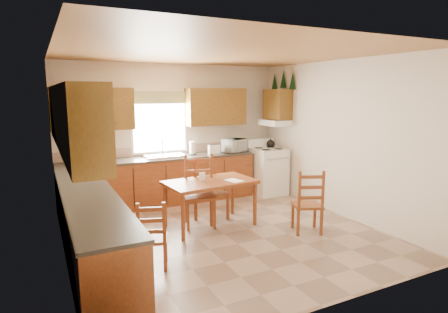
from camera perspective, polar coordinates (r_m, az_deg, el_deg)
name	(u,v)px	position (r m, az deg, el deg)	size (l,w,h in m)	color
floor	(224,234)	(5.88, 0.00, -11.68)	(4.50, 4.50, 0.00)	gray
ceiling	(224,53)	(5.50, 0.01, 15.50)	(4.50, 4.50, 0.00)	#996636
wall_left	(59,159)	(4.96, -23.90, -0.36)	(4.50, 4.50, 0.00)	beige
wall_right	(339,139)	(6.84, 17.13, 2.61)	(4.50, 4.50, 0.00)	beige
wall_back	(174,133)	(7.60, -7.65, 3.64)	(4.50, 4.50, 0.00)	beige
wall_front	(330,178)	(3.70, 15.88, -3.13)	(4.50, 4.50, 0.00)	beige
lower_cab_back	(162,182)	(7.35, -9.49, -3.81)	(3.75, 0.60, 0.88)	brown
lower_cab_left	(91,230)	(5.07, -19.65, -10.55)	(0.60, 3.60, 0.88)	brown
counter_back	(161,158)	(7.26, -9.59, -0.28)	(3.75, 0.63, 0.04)	#352F28
counter_left	(88,195)	(4.93, -19.96, -5.53)	(0.63, 3.60, 0.04)	#352F28
backsplash	(156,151)	(7.52, -10.26, 0.89)	(3.75, 0.01, 0.18)	gray
upper_cab_back_left	(93,109)	(7.04, -19.36, 6.82)	(1.41, 0.33, 0.75)	brown
upper_cab_back_right	(216,107)	(7.73, -1.22, 7.58)	(1.25, 0.33, 0.75)	brown
upper_cab_left	(71,118)	(4.77, -22.24, 5.49)	(0.33, 3.60, 0.75)	brown
upper_cab_stove	(278,104)	(7.96, 8.16, 7.88)	(0.33, 0.62, 0.62)	brown
range_hood	(275,123)	(7.96, 7.80, 5.14)	(0.44, 0.62, 0.12)	white
window_frame	(160,123)	(7.46, -9.79, 5.01)	(1.13, 0.02, 1.18)	white
window_pane	(160,123)	(7.45, -9.78, 5.01)	(1.05, 0.01, 1.10)	white
window_valance	(159,97)	(7.40, -9.84, 8.86)	(1.19, 0.01, 0.24)	#3E5928
sink_basin	(165,156)	(7.28, -9.03, 0.07)	(0.75, 0.45, 0.04)	silver
pine_decal_a	(293,81)	(7.78, 10.42, 11.31)	(0.22, 0.22, 0.36)	black
pine_decal_b	(283,79)	(8.04, 9.03, 11.58)	(0.22, 0.22, 0.36)	black
pine_decal_c	(275,81)	(8.30, 7.71, 11.27)	(0.22, 0.22, 0.36)	black
stove	(268,172)	(8.03, 6.72, -2.31)	(0.65, 0.67, 0.96)	white
coffeemaker	(77,154)	(6.92, -21.51, 0.40)	(0.22, 0.26, 0.37)	white
paper_towel	(192,148)	(7.45, -4.85, 1.27)	(0.11, 0.11, 0.27)	white
toaster	(214,149)	(7.55, -1.53, 1.08)	(0.22, 0.14, 0.18)	white
microwave	(235,145)	(7.80, 1.62, 1.69)	(0.45, 0.32, 0.27)	white
dining_table	(210,204)	(6.09, -2.11, -7.17)	(1.41, 0.80, 0.75)	brown
chair_near_left	(152,234)	(4.77, -10.84, -11.53)	(0.36, 0.35, 0.86)	brown
chair_near_right	(307,201)	(5.94, 12.58, -6.62)	(0.42, 0.40, 0.99)	brown
chair_far_left	(212,189)	(6.30, -1.88, -5.02)	(0.46, 0.43, 1.08)	brown
chair_far_right	(200,192)	(6.06, -3.70, -5.37)	(0.48, 0.46, 1.14)	brown
table_paper	(234,180)	(6.01, 1.53, -3.67)	(0.21, 0.28, 0.00)	white
table_card	(202,176)	(6.01, -3.34, -3.05)	(0.10, 0.02, 0.13)	white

